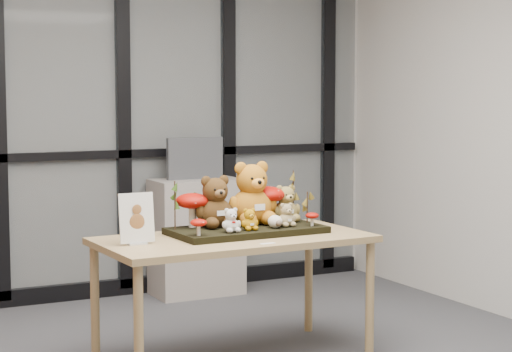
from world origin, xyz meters
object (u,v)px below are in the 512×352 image
bear_tan_back (286,201)px  bear_beige_small (286,213)px  bear_pooh_yellow (251,190)px  bear_brown_medium (215,199)px  mushroom_front_left (199,226)px  display_table (234,248)px  mushroom_back_left (192,208)px  mushroom_front_right (312,218)px  mushroom_back_right (268,202)px  monitor (195,158)px  diorama_tray (247,230)px  cabinet (196,237)px  bear_white_bow (231,219)px  sign_holder (137,221)px  bear_small_yellow (249,218)px  plush_cream_hedgehog (275,221)px

bear_tan_back → bear_beige_small: (-0.09, -0.18, -0.05)m
bear_pooh_yellow → bear_brown_medium: bearing=179.3°
mushroom_front_left → display_table: bearing=20.6°
mushroom_back_left → mushroom_front_right: size_ratio=2.53×
mushroom_back_right → monitor: size_ratio=0.54×
diorama_tray → cabinet: 1.65m
cabinet → bear_beige_small: bearing=-95.2°
display_table → bear_white_bow: 0.20m
bear_white_bow → mushroom_back_right: 0.44m
monitor → bear_brown_medium: bearing=-109.2°
bear_pooh_yellow → bear_tan_back: size_ratio=1.68×
mushroom_back_left → sign_holder: size_ratio=0.78×
diorama_tray → bear_tan_back: 0.35m
diorama_tray → monitor: monitor is taller
display_table → diorama_tray: 0.15m
diorama_tray → bear_brown_medium: bearing=148.8°
bear_brown_medium → monitor: bearing=68.9°
bear_tan_back → bear_small_yellow: 0.41m
mushroom_back_left → monitor: monitor is taller
mushroom_front_left → mushroom_front_right: 0.72m
bear_tan_back → mushroom_back_left: bearing=174.4°
bear_pooh_yellow → plush_cream_hedgehog: size_ratio=4.93×
bear_small_yellow → cabinet: bear_small_yellow is taller
bear_pooh_yellow → mushroom_front_left: bear_pooh_yellow is taller
bear_brown_medium → mushroom_front_left: 0.34m
bear_small_yellow → bear_white_bow: bearing=-174.0°
bear_white_bow → mushroom_front_right: bear_white_bow is taller
plush_cream_hedgehog → sign_holder: (-0.81, 0.04, 0.05)m
bear_pooh_yellow → mushroom_back_left: 0.37m
monitor → mushroom_back_right: bearing=-96.4°
bear_tan_back → mushroom_front_left: bear_tan_back is taller
diorama_tray → mushroom_back_left: size_ratio=4.01×
sign_holder → cabinet: size_ratio=0.32×
mushroom_back_right → diorama_tray: bearing=-147.8°
bear_pooh_yellow → bear_white_bow: (-0.24, -0.22, -0.13)m
bear_brown_medium → bear_white_bow: 0.23m
diorama_tray → bear_white_bow: size_ratio=5.84×
bear_beige_small → sign_holder: sign_holder is taller
diorama_tray → bear_tan_back: (0.31, 0.10, 0.14)m
bear_small_yellow → monitor: monitor is taller
bear_tan_back → bear_white_bow: (-0.47, -0.22, -0.05)m
plush_cream_hedgehog → diorama_tray: bearing=138.1°
mushroom_front_left → cabinet: bearing=67.1°
mushroom_back_left → bear_brown_medium: bearing=-21.4°
bear_tan_back → bear_small_yellow: size_ratio=1.77×
bear_small_yellow → bear_beige_small: bear_beige_small is taller
bear_pooh_yellow → mushroom_back_right: 0.15m
bear_tan_back → sign_holder: 1.00m
bear_brown_medium → monitor: (0.52, 1.51, 0.11)m
display_table → mushroom_front_right: bearing=-10.3°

